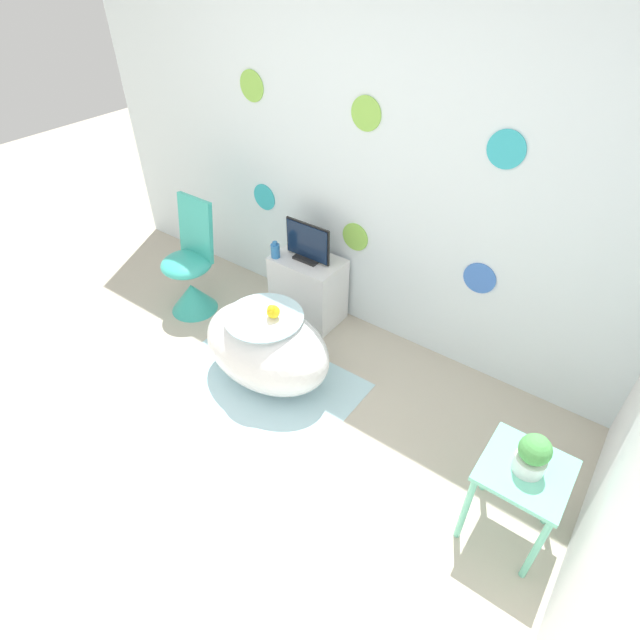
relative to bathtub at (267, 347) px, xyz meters
The scene contains 11 objects.
ground_plane 1.04m from the bathtub, 84.11° to the right, with size 12.00×12.00×0.00m, color #BCB29E.
wall_back_dotted 1.38m from the bathtub, 83.59° to the left, with size 4.75×0.05×2.60m.
rug 0.28m from the bathtub, 90.23° to the right, with size 1.26×0.84×0.01m.
bathtub is the anchor object (origin of this frame).
rubber_duck 0.32m from the bathtub, 11.32° to the left, with size 0.08×0.09×0.10m.
chair 1.00m from the bathtub, 166.28° to the left, with size 0.38×0.38×0.89m.
tv_cabinet 0.72m from the bathtub, 105.35° to the left, with size 0.51×0.34×0.51m.
tv 0.81m from the bathtub, 105.31° to the left, with size 0.37×0.12×0.29m.
vase 0.77m from the bathtub, 124.31° to the left, with size 0.07×0.07×0.13m.
side_table 1.68m from the bathtub, ahead, with size 0.39×0.38×0.52m.
potted_plant_left 1.71m from the bathtub, ahead, with size 0.14×0.14×0.21m.
Camera 1 is at (1.59, -0.74, 2.44)m, focal length 28.00 mm.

